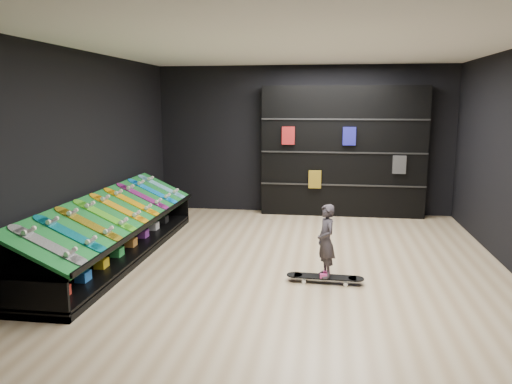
# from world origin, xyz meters

# --- Properties ---
(floor) EXTENTS (6.00, 7.00, 0.01)m
(floor) POSITION_xyz_m (0.00, 0.00, 0.00)
(floor) COLOR tan
(floor) RESTS_ON ground
(ceiling) EXTENTS (6.00, 7.00, 0.01)m
(ceiling) POSITION_xyz_m (0.00, 0.00, 3.00)
(ceiling) COLOR white
(ceiling) RESTS_ON ground
(wall_back) EXTENTS (6.00, 0.02, 3.00)m
(wall_back) POSITION_xyz_m (0.00, 3.50, 1.50)
(wall_back) COLOR black
(wall_back) RESTS_ON ground
(wall_front) EXTENTS (6.00, 0.02, 3.00)m
(wall_front) POSITION_xyz_m (0.00, -3.50, 1.50)
(wall_front) COLOR black
(wall_front) RESTS_ON ground
(wall_left) EXTENTS (0.02, 7.00, 3.00)m
(wall_left) POSITION_xyz_m (-3.00, 0.00, 1.50)
(wall_left) COLOR black
(wall_left) RESTS_ON ground
(display_rack) EXTENTS (0.90, 4.50, 0.50)m
(display_rack) POSITION_xyz_m (-2.55, 0.00, 0.25)
(display_rack) COLOR black
(display_rack) RESTS_ON ground
(turf_ramp) EXTENTS (0.92, 4.50, 0.46)m
(turf_ramp) POSITION_xyz_m (-2.50, 0.00, 0.71)
(turf_ramp) COLOR #0E5E20
(turf_ramp) RESTS_ON display_rack
(back_shelving) EXTENTS (3.23, 0.38, 2.58)m
(back_shelving) POSITION_xyz_m (0.80, 3.32, 1.29)
(back_shelving) COLOR black
(back_shelving) RESTS_ON ground
(floor_skateboard) EXTENTS (0.99, 0.26, 0.09)m
(floor_skateboard) POSITION_xyz_m (0.51, -0.64, 0.05)
(floor_skateboard) COLOR black
(floor_skateboard) RESTS_ON ground
(child) EXTENTS (0.21, 0.25, 0.56)m
(child) POSITION_xyz_m (0.51, -0.64, 0.37)
(child) COLOR black
(child) RESTS_ON floor_skateboard
(display_board_0) EXTENTS (0.93, 0.22, 0.50)m
(display_board_0) POSITION_xyz_m (-2.49, -1.90, 0.74)
(display_board_0) COLOR black
(display_board_0) RESTS_ON turf_ramp
(display_board_1) EXTENTS (0.93, 0.22, 0.50)m
(display_board_1) POSITION_xyz_m (-2.49, -1.42, 0.74)
(display_board_1) COLOR #0C8C99
(display_board_1) RESTS_ON turf_ramp
(display_board_2) EXTENTS (0.93, 0.22, 0.50)m
(display_board_2) POSITION_xyz_m (-2.49, -0.95, 0.74)
(display_board_2) COLOR yellow
(display_board_2) RESTS_ON turf_ramp
(display_board_3) EXTENTS (0.93, 0.22, 0.50)m
(display_board_3) POSITION_xyz_m (-2.49, -0.48, 0.74)
(display_board_3) COLOR green
(display_board_3) RESTS_ON turf_ramp
(display_board_4) EXTENTS (0.93, 0.22, 0.50)m
(display_board_4) POSITION_xyz_m (-2.49, 0.00, 0.74)
(display_board_4) COLOR orange
(display_board_4) RESTS_ON turf_ramp
(display_board_5) EXTENTS (0.93, 0.22, 0.50)m
(display_board_5) POSITION_xyz_m (-2.49, 0.48, 0.74)
(display_board_5) COLOR yellow
(display_board_5) RESTS_ON turf_ramp
(display_board_6) EXTENTS (0.93, 0.22, 0.50)m
(display_board_6) POSITION_xyz_m (-2.49, 0.95, 0.74)
(display_board_6) COLOR #2626BF
(display_board_6) RESTS_ON turf_ramp
(display_board_7) EXTENTS (0.93, 0.22, 0.50)m
(display_board_7) POSITION_xyz_m (-2.49, 1.42, 0.74)
(display_board_7) COLOR blue
(display_board_7) RESTS_ON turf_ramp
(display_board_8) EXTENTS (0.93, 0.22, 0.50)m
(display_board_8) POSITION_xyz_m (-2.49, 1.90, 0.74)
(display_board_8) COLOR #0CB2E5
(display_board_8) RESTS_ON turf_ramp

